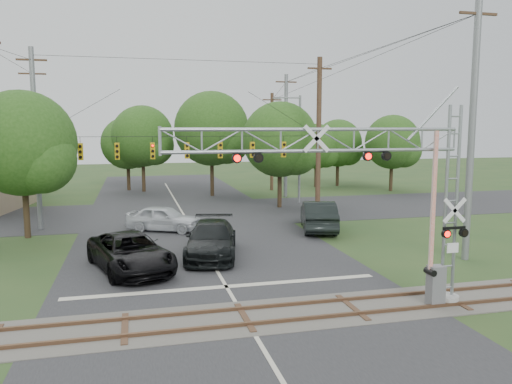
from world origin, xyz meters
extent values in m
plane|color=#27421E|center=(0.00, 0.00, 0.00)|extent=(160.00, 160.00, 0.00)
cube|color=#27282A|center=(0.00, 10.00, 0.01)|extent=(14.00, 90.00, 0.02)
cube|color=#27282A|center=(0.00, 24.00, 0.01)|extent=(90.00, 12.00, 0.02)
cube|color=#514E47|center=(0.00, 2.00, 0.02)|extent=(90.00, 3.20, 0.05)
cube|color=brown|center=(0.00, 1.28, 0.09)|extent=(90.00, 0.12, 0.14)
cube|color=brown|center=(0.00, 2.72, 0.09)|extent=(90.00, 0.12, 0.14)
cylinder|color=#999994|center=(7.67, 1.70, 0.15)|extent=(0.92, 0.92, 0.31)
cube|color=silver|center=(7.62, 1.39, 2.19)|extent=(0.46, 0.03, 0.36)
cube|color=slate|center=(7.06, 1.50, 0.76)|extent=(0.56, 0.46, 1.53)
cube|color=red|center=(6.80, 1.50, 3.87)|extent=(0.14, 0.09, 5.09)
cylinder|color=gray|center=(-9.50, 20.00, 5.75)|extent=(0.32, 0.32, 11.50)
cylinder|color=#492C22|center=(9.50, 20.00, 5.75)|extent=(0.36, 0.36, 11.50)
cylinder|color=black|center=(0.00, 20.00, 5.94)|extent=(19.00, 0.03, 0.03)
cube|color=#C79C0E|center=(-6.86, 20.00, 4.99)|extent=(0.30, 0.30, 1.10)
cube|color=#C79C0E|center=(-4.57, 20.00, 4.99)|extent=(0.30, 0.30, 1.10)
cube|color=#C79C0E|center=(-2.29, 20.00, 4.99)|extent=(0.30, 0.30, 1.10)
cube|color=#C79C0E|center=(0.00, 20.00, 4.99)|extent=(0.30, 0.30, 1.10)
cube|color=#C79C0E|center=(2.29, 20.00, 4.99)|extent=(0.30, 0.30, 1.10)
cube|color=#C79C0E|center=(4.57, 20.00, 4.99)|extent=(0.30, 0.30, 1.10)
cube|color=#C79C0E|center=(6.86, 20.00, 4.99)|extent=(0.30, 0.30, 1.10)
imported|color=black|center=(-3.82, 8.96, 0.85)|extent=(4.47, 6.68, 1.70)
imported|color=black|center=(0.18, 10.60, 0.88)|extent=(3.66, 6.42, 1.75)
imported|color=silver|center=(-1.78, 17.61, 0.81)|extent=(5.10, 3.86, 1.62)
imported|color=black|center=(7.84, 15.49, 0.95)|extent=(3.48, 6.08, 1.89)
cylinder|color=gray|center=(10.41, 26.88, 4.63)|extent=(0.21, 0.21, 9.26)
cylinder|color=gray|center=(9.38, 26.88, 9.05)|extent=(2.06, 0.12, 0.12)
cube|color=slate|center=(8.35, 26.88, 9.00)|extent=(0.62, 0.26, 0.15)
cylinder|color=#492C22|center=(-10.88, 27.92, 5.67)|extent=(0.34, 0.34, 11.33)
cube|color=#492C22|center=(-10.88, 27.92, 10.63)|extent=(2.00, 0.12, 0.12)
cylinder|color=gray|center=(10.36, 30.73, 5.70)|extent=(0.34, 0.34, 11.41)
cube|color=#492C22|center=(10.36, 30.73, 10.71)|extent=(2.00, 0.12, 0.12)
cylinder|color=gray|center=(12.36, 6.96, 6.27)|extent=(0.34, 0.34, 12.54)
cube|color=#492C22|center=(12.36, 6.96, 11.84)|extent=(2.00, 0.12, 0.12)
cylinder|color=#492C22|center=(10.51, 36.07, 5.03)|extent=(0.34, 0.34, 10.07)
cube|color=#492C22|center=(10.51, 36.07, 9.37)|extent=(2.00, 0.12, 0.12)
cylinder|color=#322517|center=(-15.65, 39.81, 2.03)|extent=(0.36, 0.36, 4.07)
sphere|color=#214A15|center=(-15.65, 39.81, 5.73)|extent=(6.29, 6.29, 6.29)
cylinder|color=#322517|center=(-9.82, 17.52, 2.00)|extent=(0.36, 0.36, 3.99)
sphere|color=#214A15|center=(-9.82, 17.52, 5.63)|extent=(6.17, 6.17, 6.17)
cylinder|color=#322517|center=(-4.09, 39.52, 1.75)|extent=(0.36, 0.36, 3.50)
sphere|color=#214A15|center=(-4.09, 39.52, 4.93)|extent=(5.40, 5.40, 5.40)
cylinder|color=#322517|center=(-2.58, 38.02, 2.01)|extent=(0.36, 0.36, 4.03)
sphere|color=#214A15|center=(-2.58, 38.02, 5.67)|extent=(6.22, 6.22, 6.22)
cylinder|color=#322517|center=(3.74, 33.14, 2.28)|extent=(0.36, 0.36, 4.57)
sphere|color=#214A15|center=(3.74, 33.14, 6.44)|extent=(7.06, 7.06, 7.06)
cylinder|color=#322517|center=(8.05, 24.90, 1.98)|extent=(0.36, 0.36, 3.96)
sphere|color=#214A15|center=(8.05, 24.90, 5.58)|extent=(6.12, 6.12, 6.12)
cylinder|color=#322517|center=(15.99, 37.57, 1.60)|extent=(0.36, 0.36, 3.19)
sphere|color=#214A15|center=(15.99, 37.57, 4.50)|extent=(4.94, 4.94, 4.94)
cylinder|color=#322517|center=(18.72, 37.98, 1.71)|extent=(0.36, 0.36, 3.42)
sphere|color=#214A15|center=(18.72, 37.98, 4.82)|extent=(5.29, 5.29, 5.29)
cylinder|color=#322517|center=(22.36, 32.50, 1.80)|extent=(0.36, 0.36, 3.60)
sphere|color=#214A15|center=(22.36, 32.50, 5.07)|extent=(5.56, 5.56, 5.56)
camera|label=1|loc=(-3.57, -14.07, 6.53)|focal=35.00mm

